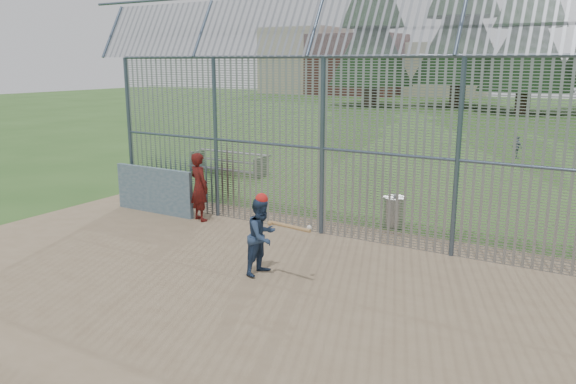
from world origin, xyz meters
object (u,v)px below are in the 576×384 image
Objects in this scene: dugout_wall at (154,190)px; trash_can at (394,212)px; batter at (262,236)px; onlooker at (199,187)px; bleacher at (228,162)px.

dugout_wall reaches higher than trash_can.
batter is at bearing -24.58° from dugout_wall.
trash_can is (1.04, 4.19, -0.36)m from batter.
dugout_wall is 6.19m from trash_can.
onlooker is (-3.32, 2.24, 0.13)m from batter.
batter reaches higher than trash_can.
dugout_wall is at bearing 70.58° from batter.
onlooker is at bearing 61.22° from batter.
dugout_wall is 0.83× the size of bleacher.
bleacher is at bearing -39.08° from onlooker.
trash_can reaches higher than bleacher.
onlooker is 2.08× the size of trash_can.
dugout_wall reaches higher than bleacher.
trash_can is 0.27× the size of bleacher.
dugout_wall is at bearing -73.49° from bleacher.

